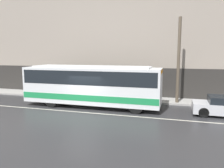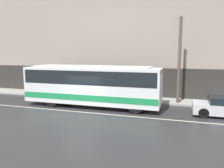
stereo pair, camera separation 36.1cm
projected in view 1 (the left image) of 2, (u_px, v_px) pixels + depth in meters
The scene contains 6 objects.
ground_plane at pixel (82, 112), 15.40m from camera, with size 60.00×60.00×0.00m, color #2D2D30.
sidewalk at pixel (105, 97), 20.35m from camera, with size 60.00×2.43×0.14m.
building_facade at pixel (109, 33), 20.81m from camera, with size 60.00×0.35×12.56m.
lane_stripe at pixel (82, 112), 15.40m from camera, with size 54.00×0.14×0.01m.
transit_bus at pixel (92, 84), 16.90m from camera, with size 10.61×2.56×3.17m.
utility_pole_near at pixel (179, 61), 17.44m from camera, with size 0.24×0.24×6.82m.
Camera 1 is at (6.25, -13.78, 4.10)m, focal length 35.00 mm.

